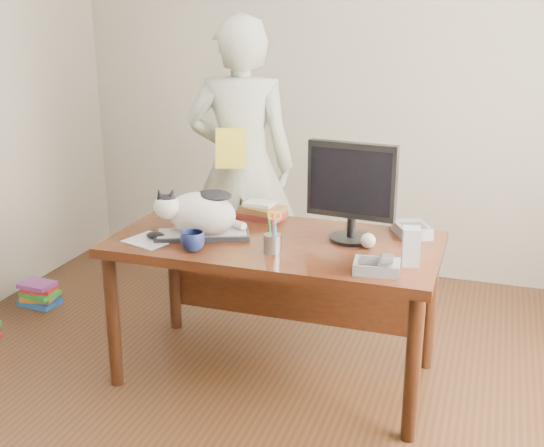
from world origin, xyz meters
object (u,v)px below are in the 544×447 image
Objects in this scene: keyboard at (202,235)px; phone at (378,266)px; book_stack at (262,211)px; calculator at (412,230)px; pen_cup at (272,241)px; baseball at (368,241)px; desk at (280,262)px; coffee_mug at (193,241)px; book_pile_b at (39,294)px; speaker at (411,246)px; person at (241,167)px; cat at (198,212)px; monitor at (352,187)px; mouse at (156,236)px.

keyboard is 0.93m from phone.
book_stack is 0.81m from calculator.
baseball is (0.41, 0.21, -0.02)m from pen_cup.
desk is 13.96× the size of coffee_mug.
baseball is 2.31m from book_pile_b.
pen_cup is at bearing -80.21° from desk.
coffee_mug is at bearing -159.21° from baseball.
speaker is 0.10× the size of person.
person is at bearing 73.88° from cat.
keyboard is 1.02× the size of monitor.
desk is 6.20× the size of book_pile_b.
keyboard is at bearing 173.77° from calculator.
cat is 2.05× the size of phone.
keyboard is 0.23m from mouse.
book_stack is (-0.64, 0.28, 0.00)m from baseball.
coffee_mug is 1.10m from calculator.
keyboard is at bearing 166.22° from speaker.
phone is at bearing 117.49° from person.
pen_cup is at bearing 164.12° from phone.
monitor reaches higher than keyboard.
cat is 1.63m from book_pile_b.
person is at bearing 128.58° from calculator.
speaker is (0.32, -0.22, -0.19)m from monitor.
mouse is 0.43× the size of book_pile_b.
coffee_mug is 1.69m from book_pile_b.
monitor is 0.42m from calculator.
calculator is (0.99, 0.36, 0.02)m from keyboard.
person is (-0.31, 0.49, 0.12)m from book_stack.
book_stack reaches higher than desk.
mouse is (-0.91, -0.28, -0.25)m from monitor.
phone is (1.11, -0.07, 0.01)m from mouse.
person reaches higher than desk.
keyboard is at bearing 46.42° from mouse.
phone is at bearing -34.91° from keyboard.
mouse is at bearing 162.12° from coffee_mug.
book_stack is 0.59m from person.
desk is at bearing 106.96° from person.
monitor is 1.90× the size of book_pile_b.
book_stack is at bearing 151.61° from calculator.
keyboard is 0.90m from person.
person reaches higher than keyboard.
desk is 0.35m from book_stack.
desk is at bearing 174.09° from baseball.
speaker is 0.65× the size of book_stack.
person is at bearing 123.79° from desk.
book_pile_b is at bearing 157.74° from speaker.
baseball is (0.78, 0.29, -0.01)m from coffee_mug.
book_stack is at bearing 76.24° from coffee_mug.
cat is at bearing -156.30° from desk.
calculator is (0.81, -0.03, -0.01)m from book_stack.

